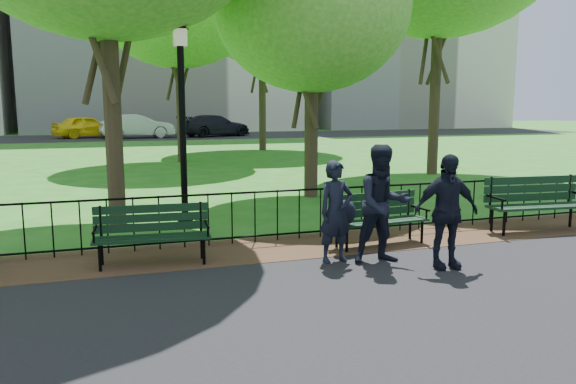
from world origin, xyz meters
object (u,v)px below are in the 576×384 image
object	(u,v)px
park_bench_left_a	(152,228)
sedan_dark	(215,126)
person_mid	(383,204)
lamppost	(182,116)
person_right	(446,211)
sedan_silver	(137,126)
tree_near_e	(312,8)
park_bench_right_a	(536,198)
person_left	(336,212)
park_bench_main	(364,213)
taxi	(87,127)

from	to	relation	value
park_bench_left_a	sedan_dark	distance (m)	33.70
sedan_dark	person_mid	bearing A→B (deg)	154.29
lamppost	person_right	world-z (taller)	lamppost
sedan_silver	tree_near_e	bearing A→B (deg)	178.69
park_bench_right_a	lamppost	xyz separation A→B (m)	(-6.14, 2.68, 1.49)
lamppost	person_left	bearing A→B (deg)	-63.12
park_bench_left_a	person_right	xyz separation A→B (m)	(4.00, -1.53, 0.29)
lamppost	sedan_dark	world-z (taller)	lamppost
lamppost	person_right	size ratio (longest dim) A/B	2.36
park_bench_right_a	person_right	world-z (taller)	person_right
park_bench_left_a	tree_near_e	distance (m)	7.89
park_bench_main	person_left	xyz separation A→B (m)	(-0.78, -0.65, 0.19)
park_bench_main	lamppost	bearing A→B (deg)	126.61
park_bench_right_a	tree_near_e	size ratio (longest dim) A/B	0.30
park_bench_main	tree_near_e	bearing A→B (deg)	73.62
park_bench_left_a	lamppost	distance (m)	3.26
tree_near_e	person_right	distance (m)	7.66
lamppost	person_right	distance (m)	5.44
park_bench_left_a	person_right	distance (m)	4.29
park_bench_left_a	person_mid	size ratio (longest dim) A/B	0.97
park_bench_main	sedan_dark	bearing A→B (deg)	77.93
park_bench_left_a	lamppost	bearing A→B (deg)	77.04
park_bench_main	park_bench_left_a	distance (m)	3.40
person_mid	park_bench_main	bearing A→B (deg)	85.61
person_left	person_mid	bearing A→B (deg)	-29.74
park_bench_right_a	taxi	bearing A→B (deg)	109.92
sedan_silver	sedan_dark	distance (m)	5.62
tree_near_e	sedan_dark	distance (m)	28.24
lamppost	sedan_silver	size ratio (longest dim) A/B	0.77
person_mid	sedan_dark	distance (m)	34.15
park_bench_left_a	park_bench_right_a	bearing A→B (deg)	4.74
person_mid	park_bench_right_a	bearing A→B (deg)	19.54
person_mid	taxi	xyz separation A→B (m)	(-4.96, 34.94, -0.10)
lamppost	person_mid	distance (m)	4.60
sedan_dark	sedan_silver	bearing A→B (deg)	76.03
person_right	lamppost	bearing A→B (deg)	132.93
person_right	sedan_dark	size ratio (longest dim) A/B	0.31
sedan_silver	person_right	bearing A→B (deg)	176.89
tree_near_e	sedan_silver	xyz separation A→B (m)	(-2.74, 27.34, -3.84)
lamppost	taxi	xyz separation A→B (m)	(-2.54, 31.21, -1.33)
tree_near_e	person_mid	bearing A→B (deg)	-100.60
person_left	sedan_silver	xyz separation A→B (m)	(-0.96, 33.17, 0.07)
taxi	person_left	bearing A→B (deg)	165.28
park_bench_right_a	person_left	distance (m)	4.45
taxi	lamppost	bearing A→B (deg)	162.86
park_bench_left_a	tree_near_e	bearing A→B (deg)	53.53
tree_near_e	person_mid	size ratio (longest dim) A/B	3.83
park_bench_right_a	sedan_dark	size ratio (longest dim) A/B	0.37
lamppost	tree_near_e	world-z (taller)	tree_near_e
park_bench_main	sedan_silver	distance (m)	32.57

